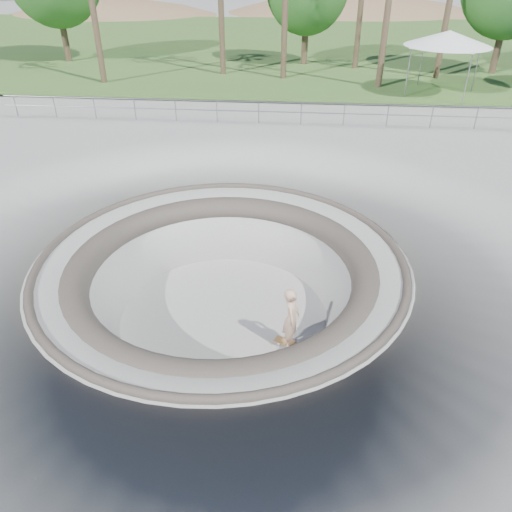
{
  "coord_description": "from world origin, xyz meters",
  "views": [
    {
      "loc": [
        2.01,
        -11.5,
        7.4
      ],
      "look_at": [
        0.92,
        0.45,
        -0.1
      ],
      "focal_mm": 35.0,
      "sensor_mm": 36.0,
      "label": 1
    }
  ],
  "objects": [
    {
      "name": "skateboard",
      "position": [
        2.01,
        -1.23,
        -1.83
      ],
      "size": [
        0.94,
        0.62,
        0.09
      ],
      "color": "olive",
      "rests_on": "ground"
    },
    {
      "name": "distant_hills",
      "position": [
        3.78,
        57.17,
        -7.02
      ],
      "size": [
        103.2,
        45.0,
        28.6
      ],
      "color": "brown",
      "rests_on": "ground"
    },
    {
      "name": "safety_railing",
      "position": [
        0.0,
        12.0,
        0.69
      ],
      "size": [
        25.0,
        0.06,
        1.03
      ],
      "color": "gray",
      "rests_on": "ground"
    },
    {
      "name": "canopy_white",
      "position": [
        9.65,
        18.0,
        3.16
      ],
      "size": [
        5.97,
        5.97,
        3.29
      ],
      "color": "gray",
      "rests_on": "ground"
    },
    {
      "name": "skater",
      "position": [
        2.01,
        -1.23,
        -0.91
      ],
      "size": [
        0.45,
        0.67,
        1.8
      ],
      "primitive_type": "imported",
      "rotation": [
        0.0,
        0.0,
        1.55
      ],
      "color": "#D3A488",
      "rests_on": "skateboard"
    },
    {
      "name": "grass_strip",
      "position": [
        0.0,
        34.0,
        0.22
      ],
      "size": [
        180.0,
        36.0,
        0.12
      ],
      "color": "#376227",
      "rests_on": "ground"
    },
    {
      "name": "skate_bowl",
      "position": [
        0.0,
        0.0,
        -1.83
      ],
      "size": [
        14.0,
        14.0,
        4.1
      ],
      "color": "#9D9D98",
      "rests_on": "ground"
    },
    {
      "name": "ground",
      "position": [
        0.0,
        0.0,
        0.0
      ],
      "size": [
        180.0,
        180.0,
        0.0
      ],
      "primitive_type": "plane",
      "color": "#9D9D98",
      "rests_on": "ground"
    }
  ]
}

